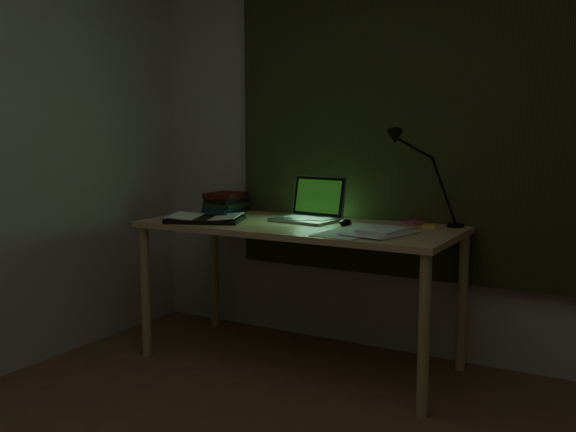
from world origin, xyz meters
name	(u,v)px	position (x,y,z in m)	size (l,w,h in m)	color
wall_back	(422,132)	(0.00, 2.00, 1.25)	(3.50, 0.00, 2.50)	beige
curtain	(421,94)	(0.00, 1.96, 1.45)	(2.20, 0.06, 2.00)	#2C3319
desk	(299,294)	(-0.51, 1.55, 0.38)	(1.68, 0.73, 0.76)	tan
laptop	(305,199)	(-0.53, 1.65, 0.88)	(0.34, 0.38, 0.24)	#A7A6AB
open_textbook	(205,218)	(-1.01, 1.39, 0.78)	(0.39, 0.28, 0.03)	white
book_stack	(226,202)	(-1.15, 1.78, 0.83)	(0.19, 0.23, 0.12)	white
loose_papers	(373,230)	(-0.07, 1.49, 0.78)	(0.38, 0.40, 0.02)	white
mouse	(345,222)	(-0.27, 1.61, 0.78)	(0.06, 0.10, 0.04)	black
sticky_yellow	(429,226)	(0.13, 1.77, 0.77)	(0.07, 0.07, 0.01)	yellow
sticky_pink	(413,223)	(0.02, 1.83, 0.77)	(0.08, 0.08, 0.02)	#D05176
desk_lamp	(457,181)	(0.24, 1.85, 1.00)	(0.32, 0.25, 0.48)	black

